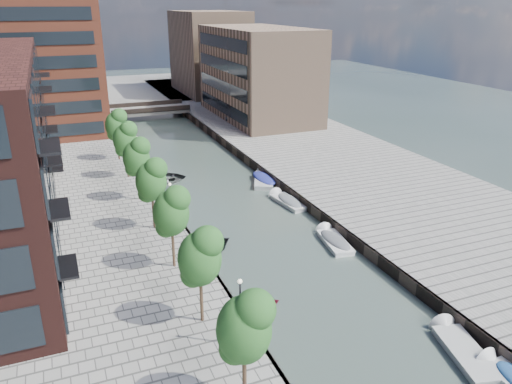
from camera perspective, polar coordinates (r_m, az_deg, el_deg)
water at (r=58.31m, az=-6.17°, el=2.15°), size 300.00×300.00×0.00m
quay_right at (r=64.15m, az=7.68°, el=4.30°), size 20.00×140.00×1.00m
quay_wall_left at (r=56.89m, az=-12.09°, el=1.85°), size 0.25×140.00×1.00m
quay_wall_right at (r=60.01m, az=-0.59°, el=3.32°), size 0.25×140.00×1.00m
far_closure at (r=115.61m, az=-14.78°, el=11.19°), size 80.00×40.00×1.00m
tower at (r=78.28m, az=-24.86°, el=17.16°), size 18.00×18.00×30.00m
tan_block_near at (r=82.01m, az=0.17°, el=13.45°), size 12.00×25.00×14.00m
tan_block_far at (r=106.27m, az=-5.37°, el=15.60°), size 12.00×20.00×16.00m
bridge at (r=88.20m, az=-12.17°, el=9.16°), size 13.00×6.00×1.30m
tree_0 at (r=22.67m, az=-1.39°, el=-14.98°), size 2.50×2.50×5.95m
tree_1 at (r=28.35m, az=-6.48°, el=-7.20°), size 2.50×2.50×5.95m
tree_2 at (r=34.52m, az=-9.71°, el=-2.06°), size 2.50×2.50×5.95m
tree_3 at (r=40.96m, az=-11.93°, el=1.49°), size 2.50×2.50×5.95m
tree_4 at (r=47.55m, az=-13.54°, el=4.07°), size 2.50×2.50×5.95m
tree_5 at (r=54.25m, az=-14.77°, el=6.01°), size 2.50×2.50×5.95m
tree_6 at (r=61.02m, az=-15.73°, el=7.52°), size 2.50×2.50×5.95m
lamp_0 at (r=27.14m, az=-1.81°, el=-12.86°), size 0.24×0.24×4.12m
lamp_1 at (r=40.88m, az=-9.69°, el=-1.08°), size 0.24×0.24×4.12m
lamp_2 at (r=55.84m, az=-13.43°, el=4.63°), size 0.24×0.24×4.12m
sloop_1 at (r=40.12m, az=-5.72°, el=-6.84°), size 6.08×5.27×1.06m
sloop_2 at (r=32.69m, az=-1.04°, el=-13.78°), size 4.94×3.68×0.98m
sloop_3 at (r=55.71m, az=-10.81°, el=0.99°), size 5.13×4.13×0.94m
sloop_4 at (r=57.01m, az=-10.31°, el=1.49°), size 5.65×4.97×0.97m
motorboat_1 at (r=41.84m, az=8.80°, el=-5.47°), size 2.39×5.02×1.61m
motorboat_2 at (r=32.05m, az=22.23°, el=-16.15°), size 3.00×5.50×1.74m
motorboat_3 at (r=55.38m, az=0.93°, el=1.51°), size 4.14×6.06×1.92m
motorboat_4 at (r=49.36m, az=3.55°, el=-1.04°), size 2.33×5.15×1.66m
car at (r=80.65m, az=-3.15°, el=8.68°), size 1.93×3.74×1.22m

